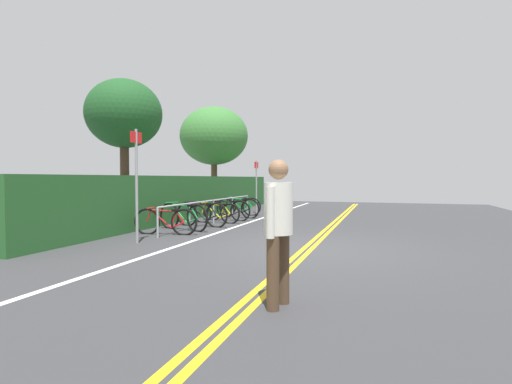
{
  "coord_description": "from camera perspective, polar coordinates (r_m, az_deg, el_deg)",
  "views": [
    {
      "loc": [
        -7.83,
        -1.45,
        1.43
      ],
      "look_at": [
        2.32,
        1.89,
        1.05
      ],
      "focal_mm": 27.3,
      "sensor_mm": 36.0,
      "label": 1
    }
  ],
  "objects": [
    {
      "name": "ground_plane",
      "position": [
        8.1,
        7.67,
        -8.33
      ],
      "size": [
        32.0,
        13.72,
        0.05
      ],
      "primitive_type": "cube",
      "color": "#353538"
    },
    {
      "name": "bicycle_1",
      "position": [
        10.92,
        -10.65,
        -3.57
      ],
      "size": [
        0.67,
        1.8,
        0.79
      ],
      "color": "black",
      "rests_on": "ground_plane"
    },
    {
      "name": "sign_post_far",
      "position": [
        15.65,
        0.06,
        1.53
      ],
      "size": [
        0.36,
        0.06,
        2.14
      ],
      "color": "gray",
      "rests_on": "ground_plane"
    },
    {
      "name": "bicycle_2",
      "position": [
        11.64,
        -7.98,
        -3.26
      ],
      "size": [
        0.46,
        1.77,
        0.77
      ],
      "color": "black",
      "rests_on": "ground_plane"
    },
    {
      "name": "tree_mid",
      "position": [
        14.59,
        -18.78,
        10.68
      ],
      "size": [
        2.62,
        2.62,
        4.88
      ],
      "color": "#473323",
      "rests_on": "ground_plane"
    },
    {
      "name": "bicycle_0",
      "position": [
        10.13,
        -13.11,
        -4.22
      ],
      "size": [
        0.46,
        1.67,
        0.72
      ],
      "color": "black",
      "rests_on": "ground_plane"
    },
    {
      "name": "bicycle_5",
      "position": [
        14.07,
        -2.72,
        -2.36
      ],
      "size": [
        0.46,
        1.73,
        0.75
      ],
      "color": "black",
      "rests_on": "ground_plane"
    },
    {
      "name": "bike_lane_stripe_white",
      "position": [
        8.96,
        -9.49,
        -7.16
      ],
      "size": [
        28.8,
        0.12,
        0.0
      ],
      "primitive_type": "cube",
      "color": "white",
      "rests_on": "ground_plane"
    },
    {
      "name": "bicycle_3",
      "position": [
        12.49,
        -5.88,
        -3.07
      ],
      "size": [
        0.46,
        1.65,
        0.69
      ],
      "color": "black",
      "rests_on": "ground_plane"
    },
    {
      "name": "bike_rack",
      "position": [
        12.42,
        -6.24,
        -1.92
      ],
      "size": [
        6.5,
        0.05,
        0.75
      ],
      "color": "#9EA0A5",
      "rests_on": "ground_plane"
    },
    {
      "name": "centre_line_yellow_outer",
      "position": [
        8.11,
        7.11,
        -8.12
      ],
      "size": [
        28.8,
        0.1,
        0.0
      ],
      "primitive_type": "cube",
      "color": "gold",
      "rests_on": "ground_plane"
    },
    {
      "name": "bicycle_4",
      "position": [
        13.17,
        -4.38,
        -2.68
      ],
      "size": [
        0.46,
        1.74,
        0.75
      ],
      "color": "black",
      "rests_on": "ground_plane"
    },
    {
      "name": "pedestrian",
      "position": [
        4.31,
        3.29,
        -4.53
      ],
      "size": [
        0.48,
        0.32,
        1.63
      ],
      "color": "#4C3826",
      "rests_on": "ground_plane"
    },
    {
      "name": "hedge_backdrop",
      "position": [
        14.49,
        -9.76,
        -0.67
      ],
      "size": [
        15.45,
        1.01,
        1.51
      ],
      "primitive_type": "cube",
      "color": "#235626",
      "rests_on": "ground_plane"
    },
    {
      "name": "bicycle_6",
      "position": [
        15.02,
        -2.41,
        -2.11
      ],
      "size": [
        0.46,
        1.69,
        0.74
      ],
      "color": "black",
      "rests_on": "ground_plane"
    },
    {
      "name": "sign_post_near",
      "position": [
        8.89,
        -17.11,
        2.33
      ],
      "size": [
        0.36,
        0.06,
        2.5
      ],
      "color": "gray",
      "rests_on": "ground_plane"
    },
    {
      "name": "centre_line_yellow_inner",
      "position": [
        8.08,
        8.23,
        -8.16
      ],
      "size": [
        28.8,
        0.1,
        0.0
      ],
      "primitive_type": "cube",
      "color": "gold",
      "rests_on": "ground_plane"
    },
    {
      "name": "tree_far_right",
      "position": [
        20.12,
        -6.17,
        8.13
      ],
      "size": [
        3.45,
        3.45,
        5.06
      ],
      "color": "brown",
      "rests_on": "ground_plane"
    }
  ]
}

